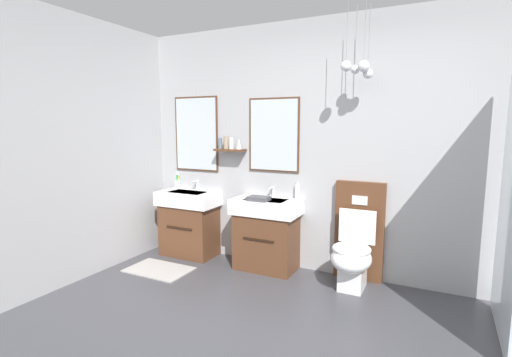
{
  "coord_description": "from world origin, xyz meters",
  "views": [
    {
      "loc": [
        0.83,
        -1.91,
        1.55
      ],
      "look_at": [
        -0.93,
        1.62,
        0.99
      ],
      "focal_mm": 26.46,
      "sensor_mm": 36.0,
      "label": 1
    }
  ],
  "objects_px": {
    "vanity_sink_left": "(190,222)",
    "toothbrush_cup": "(178,184)",
    "vanity_sink_right": "(267,232)",
    "folded_hand_towel": "(259,199)",
    "toilet": "(355,248)",
    "soap_dispenser": "(297,191)"
  },
  "relations": [
    {
      "from": "soap_dispenser",
      "to": "toothbrush_cup",
      "type": "bearing_deg",
      "value": -179.65
    },
    {
      "from": "soap_dispenser",
      "to": "folded_hand_towel",
      "type": "bearing_deg",
      "value": -140.51
    },
    {
      "from": "toothbrush_cup",
      "to": "folded_hand_towel",
      "type": "distance_m",
      "value": 1.28
    },
    {
      "from": "toilet",
      "to": "folded_hand_towel",
      "type": "bearing_deg",
      "value": -174.28
    },
    {
      "from": "vanity_sink_right",
      "to": "folded_hand_towel",
      "type": "bearing_deg",
      "value": -108.52
    },
    {
      "from": "toothbrush_cup",
      "to": "soap_dispenser",
      "type": "xyz_separation_m",
      "value": [
        1.58,
        0.01,
        0.02
      ]
    },
    {
      "from": "toilet",
      "to": "toothbrush_cup",
      "type": "bearing_deg",
      "value": 175.89
    },
    {
      "from": "vanity_sink_right",
      "to": "folded_hand_towel",
      "type": "distance_m",
      "value": 0.41
    },
    {
      "from": "vanity_sink_left",
      "to": "vanity_sink_right",
      "type": "height_order",
      "value": "same"
    },
    {
      "from": "vanity_sink_left",
      "to": "folded_hand_towel",
      "type": "bearing_deg",
      "value": -6.98
    },
    {
      "from": "toothbrush_cup",
      "to": "soap_dispenser",
      "type": "distance_m",
      "value": 1.58
    },
    {
      "from": "vanity_sink_left",
      "to": "soap_dispenser",
      "type": "relative_size",
      "value": 4.11
    },
    {
      "from": "vanity_sink_left",
      "to": "toothbrush_cup",
      "type": "xyz_separation_m",
      "value": [
        -0.28,
        0.14,
        0.42
      ]
    },
    {
      "from": "vanity_sink_left",
      "to": "toilet",
      "type": "xyz_separation_m",
      "value": [
        1.96,
        -0.02,
        -0.03
      ]
    },
    {
      "from": "toilet",
      "to": "soap_dispenser",
      "type": "height_order",
      "value": "toilet"
    },
    {
      "from": "toothbrush_cup",
      "to": "vanity_sink_right",
      "type": "bearing_deg",
      "value": -6.21
    },
    {
      "from": "vanity_sink_right",
      "to": "toilet",
      "type": "relative_size",
      "value": 0.77
    },
    {
      "from": "toilet",
      "to": "folded_hand_towel",
      "type": "height_order",
      "value": "toilet"
    },
    {
      "from": "vanity_sink_right",
      "to": "toothbrush_cup",
      "type": "xyz_separation_m",
      "value": [
        -1.29,
        0.14,
        0.42
      ]
    },
    {
      "from": "toilet",
      "to": "soap_dispenser",
      "type": "bearing_deg",
      "value": 165.51
    },
    {
      "from": "vanity_sink_right",
      "to": "toothbrush_cup",
      "type": "relative_size",
      "value": 3.86
    },
    {
      "from": "vanity_sink_left",
      "to": "soap_dispenser",
      "type": "distance_m",
      "value": 1.39
    }
  ]
}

